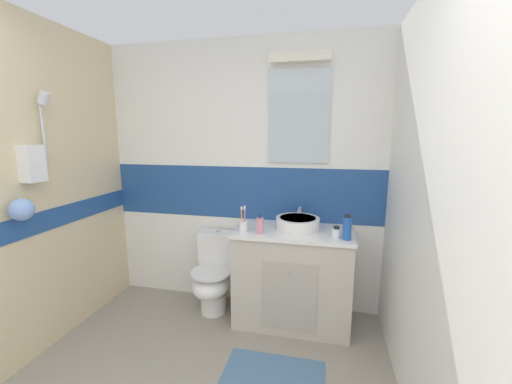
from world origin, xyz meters
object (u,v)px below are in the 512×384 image
at_px(toothbrush_cup, 244,225).
at_px(soap_dispenser, 260,226).
at_px(toilet, 214,275).
at_px(shampoo_bottle_tall, 347,228).
at_px(sink_basin, 298,223).
at_px(hair_gel_jar, 336,233).

bearing_deg(toothbrush_cup, soap_dispenser, -6.98).
bearing_deg(toilet, shampoo_bottle_tall, -8.53).
bearing_deg(toothbrush_cup, shampoo_bottle_tall, -1.67).
height_order(sink_basin, hair_gel_jar, sink_basin).
bearing_deg(soap_dispenser, shampoo_bottle_tall, -0.58).
relative_size(toilet, toothbrush_cup, 3.40).
relative_size(sink_basin, toothbrush_cup, 1.90).
relative_size(hair_gel_jar, shampoo_bottle_tall, 0.48).
relative_size(sink_basin, shampoo_bottle_tall, 2.12).
distance_m(toothbrush_cup, hair_gel_jar, 0.75).
bearing_deg(shampoo_bottle_tall, soap_dispenser, 179.42).
height_order(toothbrush_cup, hair_gel_jar, toothbrush_cup).
relative_size(soap_dispenser, hair_gel_jar, 1.77).
distance_m(soap_dispenser, hair_gel_jar, 0.61).
bearing_deg(toilet, hair_gel_jar, -7.89).
bearing_deg(toothbrush_cup, sink_basin, 21.66).
distance_m(toothbrush_cup, shampoo_bottle_tall, 0.83).
height_order(toilet, hair_gel_jar, hair_gel_jar).
bearing_deg(hair_gel_jar, toothbrush_cup, 179.98).
bearing_deg(hair_gel_jar, soap_dispenser, -178.40).
xyz_separation_m(soap_dispenser, hair_gel_jar, (0.61, 0.02, -0.02)).
relative_size(soap_dispenser, shampoo_bottle_tall, 0.85).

